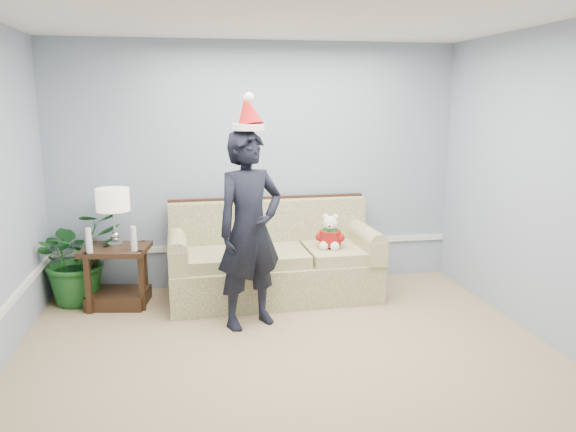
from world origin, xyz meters
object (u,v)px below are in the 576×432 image
at_px(table_lamp, 113,202).
at_px(man, 250,230).
at_px(houseplant, 77,256).
at_px(side_table, 118,282).
at_px(sofa, 273,263).
at_px(teddy_bear, 330,236).

height_order(table_lamp, man, man).
distance_m(table_lamp, man, 1.53).
bearing_deg(table_lamp, houseplant, 164.17).
height_order(side_table, man, man).
distance_m(sofa, table_lamp, 1.76).
relative_size(side_table, houseplant, 0.73).
relative_size(houseplant, teddy_bear, 2.62).
distance_m(sofa, teddy_bear, 0.68).
height_order(table_lamp, teddy_bear, table_lamp).
xyz_separation_m(sofa, teddy_bear, (0.59, -0.14, 0.31)).
height_order(sofa, houseplant, sofa).
relative_size(houseplant, man, 0.54).
relative_size(table_lamp, houseplant, 0.61).
height_order(sofa, side_table, sofa).
bearing_deg(table_lamp, sofa, -1.83).
bearing_deg(side_table, houseplant, 157.32).
distance_m(side_table, table_lamp, 0.83).
relative_size(man, teddy_bear, 4.89).
bearing_deg(teddy_bear, houseplant, -166.93).
bearing_deg(teddy_bear, man, -126.56).
distance_m(houseplant, teddy_bear, 2.63).
xyz_separation_m(sofa, table_lamp, (-1.61, 0.05, 0.70)).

